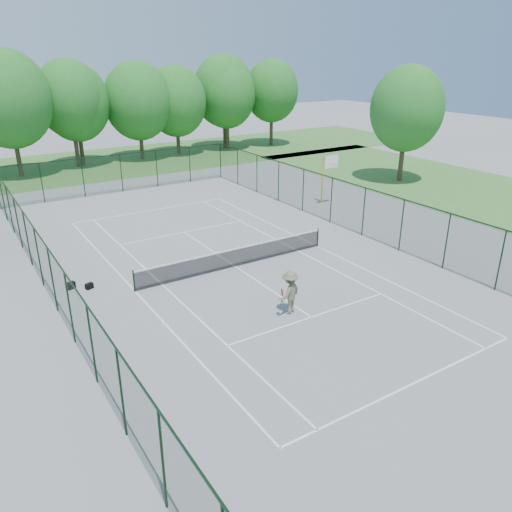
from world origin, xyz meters
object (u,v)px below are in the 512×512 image
object	(u,v)px
tennis_net	(235,257)
sports_bag_a	(71,286)
basketball_goal	(327,169)
tennis_player	(290,292)

from	to	relation	value
tennis_net	sports_bag_a	xyz separation A→B (m)	(-7.96, 1.95, -0.41)
basketball_goal	tennis_player	xyz separation A→B (m)	(-12.12, -12.08, -1.60)
basketball_goal	tennis_net	bearing A→B (deg)	-150.55
basketball_goal	sports_bag_a	size ratio (longest dim) A/B	8.93
tennis_net	sports_bag_a	size ratio (longest dim) A/B	27.12
sports_bag_a	tennis_player	bearing A→B (deg)	-63.51
tennis_net	sports_bag_a	world-z (taller)	tennis_net
basketball_goal	sports_bag_a	bearing A→B (deg)	-166.80
sports_bag_a	basketball_goal	bearing A→B (deg)	-5.04
basketball_goal	sports_bag_a	distance (m)	20.21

